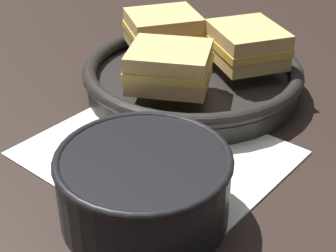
% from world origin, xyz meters
% --- Properties ---
extents(ground_plane, '(4.00, 4.00, 0.00)m').
position_xyz_m(ground_plane, '(0.00, 0.00, 0.00)').
color(ground_plane, black).
extents(napkin, '(0.29, 0.26, 0.00)m').
position_xyz_m(napkin, '(-0.03, -0.00, 0.00)').
color(napkin, white).
rests_on(napkin, ground_plane).
extents(soup_bowl, '(0.16, 0.16, 0.07)m').
position_xyz_m(soup_bowl, '(0.04, -0.07, 0.04)').
color(soup_bowl, black).
rests_on(soup_bowl, ground_plane).
extents(spoon, '(0.15, 0.05, 0.01)m').
position_xyz_m(spoon, '(0.02, -0.02, 0.01)').
color(spoon, '#B7B7BC').
rests_on(spoon, napkin).
extents(skillet, '(0.29, 0.29, 0.04)m').
position_xyz_m(skillet, '(-0.11, 0.13, 0.02)').
color(skillet, black).
rests_on(skillet, ground_plane).
extents(sandwich_near_left, '(0.12, 0.11, 0.05)m').
position_xyz_m(sandwich_near_left, '(-0.07, 0.19, 0.06)').
color(sandwich_near_left, '#DBB26B').
rests_on(sandwich_near_left, skillet).
extents(sandwich_near_right, '(0.11, 0.12, 0.05)m').
position_xyz_m(sandwich_near_right, '(-0.18, 0.14, 0.06)').
color(sandwich_near_right, '#DBB26B').
rests_on(sandwich_near_right, skillet).
extents(sandwich_far_left, '(0.13, 0.12, 0.05)m').
position_xyz_m(sandwich_far_left, '(-0.08, 0.07, 0.06)').
color(sandwich_far_left, '#DBB26B').
rests_on(sandwich_far_left, skillet).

